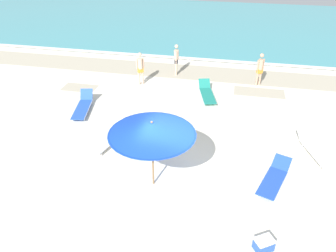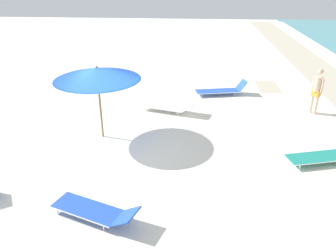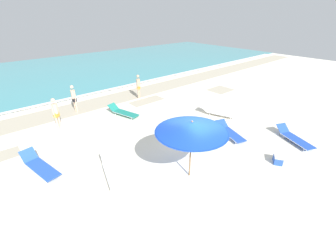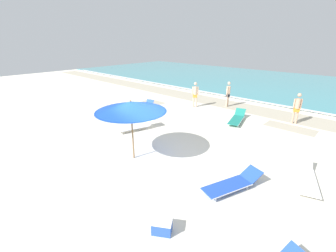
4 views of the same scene
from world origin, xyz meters
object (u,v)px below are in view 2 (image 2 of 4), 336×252
(sun_lounger_beside_umbrella, at_px, (95,210))
(sun_lounger_near_water_left, at_px, (222,90))
(sun_lounger_under_umbrella, at_px, (325,155))
(beach_umbrella, at_px, (97,74))
(beachgoer_wading_adult, at_px, (317,89))
(sun_lounger_near_water_right, at_px, (169,107))

(sun_lounger_beside_umbrella, xyz_separation_m, sun_lounger_near_water_left, (-8.31, 3.38, 0.01))
(sun_lounger_under_umbrella, relative_size, sun_lounger_near_water_left, 1.00)
(beach_umbrella, bearing_deg, sun_lounger_near_water_left, 136.14)
(sun_lounger_under_umbrella, relative_size, sun_lounger_beside_umbrella, 1.05)
(sun_lounger_near_water_left, bearing_deg, beachgoer_wading_adult, 49.92)
(sun_lounger_under_umbrella, bearing_deg, sun_lounger_near_water_left, -169.87)
(beach_umbrella, bearing_deg, sun_lounger_under_umbrella, 81.16)
(sun_lounger_beside_umbrella, bearing_deg, sun_lounger_under_umbrella, 135.83)
(sun_lounger_under_umbrella, relative_size, sun_lounger_near_water_right, 1.02)
(sun_lounger_under_umbrella, xyz_separation_m, sun_lounger_near_water_left, (-5.46, -2.57, 0.01))
(sun_lounger_near_water_right, bearing_deg, sun_lounger_near_water_left, 150.55)
(sun_lounger_beside_umbrella, height_order, sun_lounger_near_water_left, sun_lounger_near_water_left)
(beachgoer_wading_adult, bearing_deg, sun_lounger_beside_umbrella, -82.49)
(sun_lounger_near_water_right, xyz_separation_m, beachgoer_wading_adult, (-0.30, 5.55, 0.79))
(sun_lounger_under_umbrella, height_order, sun_lounger_near_water_left, sun_lounger_near_water_left)
(sun_lounger_beside_umbrella, distance_m, sun_lounger_near_water_right, 6.30)
(sun_lounger_near_water_left, xyz_separation_m, sun_lounger_near_water_right, (2.13, -2.19, -0.01))
(sun_lounger_near_water_left, bearing_deg, beach_umbrella, -55.47)
(beach_umbrella, relative_size, sun_lounger_near_water_right, 1.21)
(beach_umbrella, xyz_separation_m, sun_lounger_beside_umbrella, (3.91, 0.85, -1.96))
(sun_lounger_beside_umbrella, distance_m, beachgoer_wading_adult, 9.39)
(sun_lounger_under_umbrella, distance_m, sun_lounger_near_water_right, 5.81)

